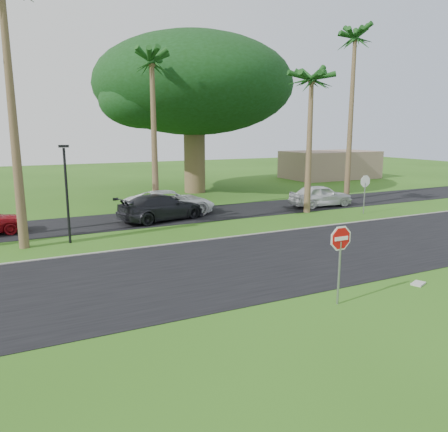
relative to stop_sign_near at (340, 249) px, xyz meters
The scene contains 16 objects.
ground 3.52m from the stop_sign_near, 99.46° to the left, with size 120.00×120.00×0.00m, color #2C5816.
road 5.33m from the stop_sign_near, 95.71° to the left, with size 120.00×8.00×0.02m, color black.
parking_strip 15.61m from the stop_sign_near, 91.85° to the left, with size 120.00×5.00×0.02m, color black.
curb 9.23m from the stop_sign_near, 93.16° to the left, with size 120.00×0.12×0.06m, color gray.
stop_sign_near is the anchor object (origin of this frame).
stop_sign_far 15.91m from the stop_sign_near, 43.73° to the left, with size 1.05×0.07×2.62m.
palm_center 18.54m from the stop_sign_near, 91.68° to the left, with size 5.00×5.00×10.50m.
palm_right_near 16.81m from the stop_sign_near, 56.82° to the left, with size 5.00×5.00×9.50m.
palm_right_far 23.72m from the stop_sign_near, 47.82° to the left, with size 5.00×5.00×13.00m.
canopy_tree 26.58m from the stop_sign_near, 77.59° to the left, with size 16.50×16.50×13.12m.
streetlight_right 13.24m from the stop_sign_near, 119.48° to the left, with size 0.45×0.25×4.64m.
building_far 37.33m from the stop_sign_near, 50.98° to the left, with size 10.00×6.00×3.00m, color gray.
car_dark 14.76m from the stop_sign_near, 93.43° to the left, with size 2.18×5.36×1.56m, color black.
car_minivan 16.01m from the stop_sign_near, 89.58° to the left, with size 2.61×5.66×1.57m, color white.
car_pickup 17.93m from the stop_sign_near, 53.38° to the left, with size 1.81×4.49×1.53m, color silver.
utility_slab 4.11m from the stop_sign_near, ahead, with size 0.55×0.35×0.06m, color #A5A79E.
Camera 1 is at (-8.28, -12.92, 5.31)m, focal length 35.00 mm.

